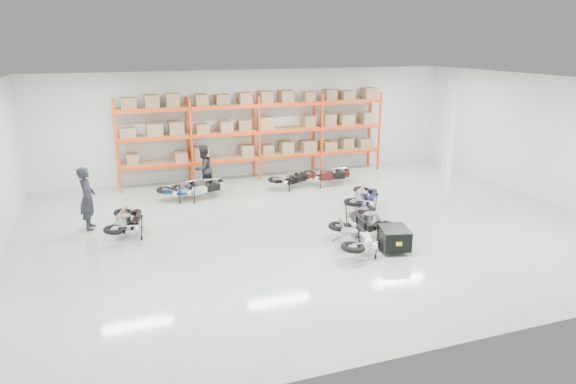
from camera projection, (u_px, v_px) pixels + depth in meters
name	position (u px, v px, depth m)	size (l,w,h in m)	color
room	(315.00, 157.00, 15.62)	(18.00, 18.00, 18.00)	#A9BCA9
pallet_rack	(256.00, 125.00, 21.44)	(11.28, 0.98, 3.62)	#FF400D
structural_column	(449.00, 143.00, 17.74)	(0.25, 0.25, 4.50)	white
moto_blue_centre	(364.00, 194.00, 17.77)	(0.82, 1.84, 1.13)	#060843
moto_silver_left	(354.00, 233.00, 14.17)	(0.84, 1.88, 1.15)	silver
moto_black_far_left	(127.00, 217.00, 15.43)	(0.81, 1.82, 1.11)	black
moto_touring_right	(367.00, 215.00, 15.71)	(0.80, 1.80, 1.10)	black
trailer	(394.00, 238.00, 14.31)	(0.96, 1.64, 0.66)	black
moto_back_a	(184.00, 185.00, 18.99)	(0.75, 1.69, 1.03)	navy
moto_back_b	(201.00, 184.00, 19.03)	(0.80, 1.80, 1.10)	#AAB0B4
moto_back_c	(291.00, 176.00, 20.39)	(0.72, 1.62, 0.99)	black
moto_back_d	(328.00, 172.00, 20.82)	(0.80, 1.80, 1.10)	#460E0E
person_left	(87.00, 198.00, 15.84)	(0.72, 0.47, 1.98)	#22222A
person_back	(203.00, 169.00, 19.95)	(0.85, 0.66, 1.75)	black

